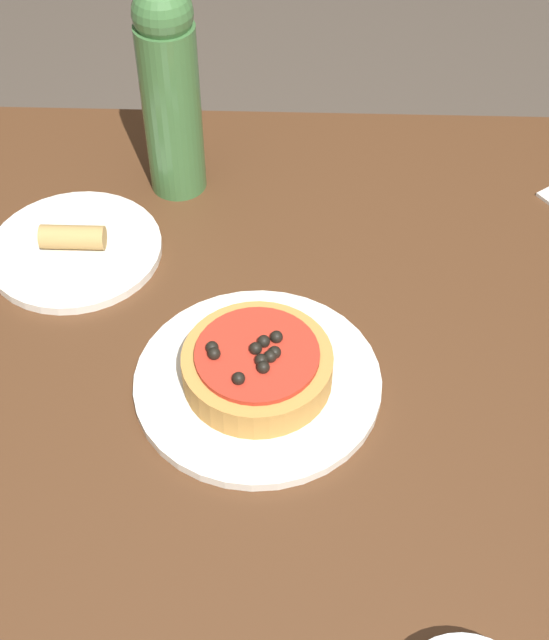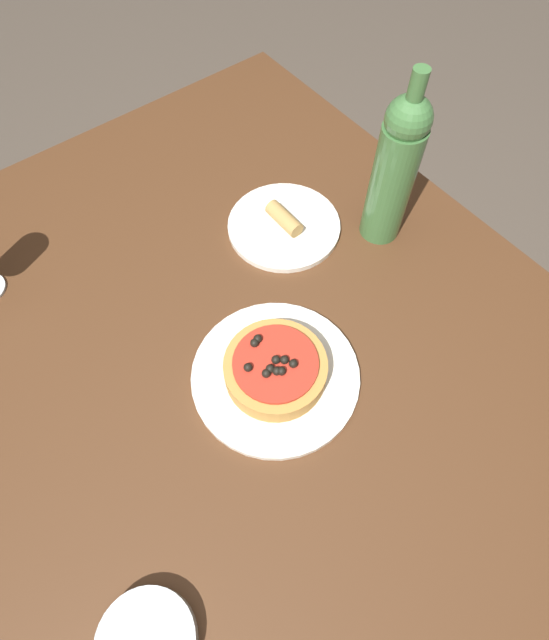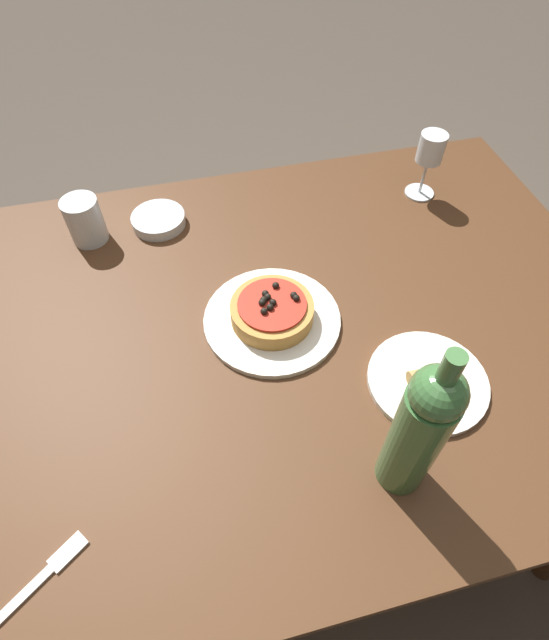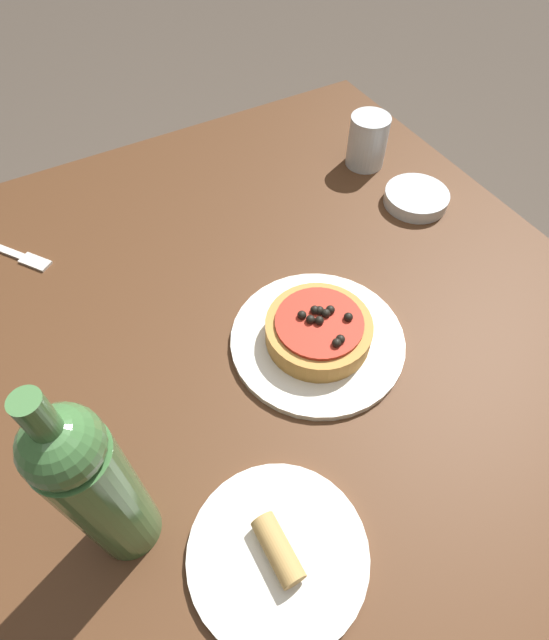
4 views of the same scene
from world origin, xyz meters
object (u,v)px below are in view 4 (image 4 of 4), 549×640
object	(u,v)px
dinner_plate	(317,340)
wine_bottle	(96,486)
side_bowl	(416,198)
fork	(13,253)
side_plate	(278,553)
water_cup	(367,141)
pizza	(319,330)
dining_table	(319,390)

from	to	relation	value
dinner_plate	wine_bottle	xyz separation A→B (m)	(-0.12, 0.35, 0.15)
side_bowl	fork	bearing A→B (deg)	71.38
dinner_plate	side_plate	bearing A→B (deg)	139.24
water_cup	pizza	bearing A→B (deg)	135.81
wine_bottle	water_cup	world-z (taller)	wine_bottle
side_bowl	fork	world-z (taller)	side_bowl
dining_table	fork	xyz separation A→B (m)	(0.47, 0.37, 0.09)
wine_bottle	fork	size ratio (longest dim) A/B	2.05
dinner_plate	side_bowl	distance (m)	0.40
dining_table	wine_bottle	size ratio (longest dim) A/B	4.17
side_bowl	fork	size ratio (longest dim) A/B	0.77
side_bowl	pizza	bearing A→B (deg)	118.54
fork	wine_bottle	bearing A→B (deg)	-33.29
dinner_plate	water_cup	distance (m)	0.49
fork	dining_table	bearing A→B (deg)	1.72
water_cup	side_bowl	distance (m)	0.16
pizza	water_cup	distance (m)	0.49
pizza	fork	world-z (taller)	pizza
dinner_plate	pizza	xyz separation A→B (m)	(-0.00, -0.00, 0.03)
pizza	wine_bottle	distance (m)	0.39
dining_table	side_plate	xyz separation A→B (m)	(-0.20, 0.20, 0.09)
pizza	side_plate	size ratio (longest dim) A/B	0.75
water_cup	side_plate	xyz separation A→B (m)	(-0.59, 0.55, -0.04)
side_bowl	side_plate	world-z (taller)	side_plate
water_cup	side_bowl	xyz separation A→B (m)	(-0.16, -0.01, -0.04)
pizza	wine_bottle	world-z (taller)	wine_bottle
pizza	water_cup	xyz separation A→B (m)	(0.35, -0.34, 0.02)
water_cup	fork	size ratio (longest dim) A/B	0.65
side_plate	dinner_plate	bearing A→B (deg)	-40.76
wine_bottle	side_bowl	bearing A→B (deg)	-65.85
dining_table	pizza	bearing A→B (deg)	-18.30
wine_bottle	side_plate	distance (m)	0.24
dinner_plate	fork	world-z (taller)	dinner_plate
dinner_plate	side_bowl	size ratio (longest dim) A/B	2.18
pizza	fork	distance (m)	0.58
water_cup	side_bowl	size ratio (longest dim) A/B	0.85
fork	water_cup	bearing A→B (deg)	46.92
dining_table	side_bowl	world-z (taller)	side_bowl
dining_table	side_bowl	bearing A→B (deg)	-57.85
dining_table	side_plate	bearing A→B (deg)	136.16
pizza	side_plate	distance (m)	0.32
dinner_plate	pizza	distance (m)	0.03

